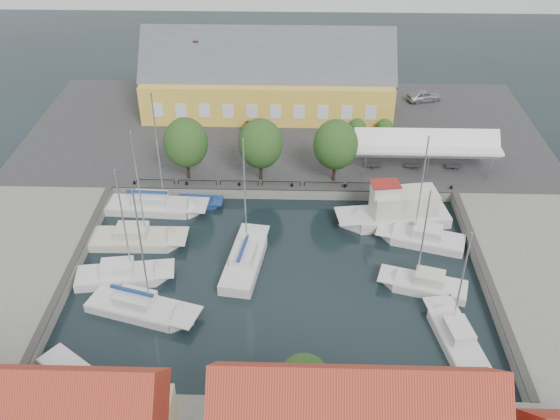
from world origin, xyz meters
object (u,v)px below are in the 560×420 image
center_sailboat (245,262)px  west_boat_b (137,240)px  warehouse (263,80)px  east_boat_a (423,240)px  launch_nw (199,203)px  trawler (397,213)px  west_boat_a (155,207)px  tent_canopy (427,145)px  east_boat_c (455,338)px  launch_sw (71,372)px  east_boat_b (425,286)px  car_silver (424,96)px  west_boat_c (123,277)px  car_red (252,132)px  west_boat_d (141,309)px

center_sailboat → west_boat_b: bearing=163.6°
warehouse → center_sailboat: center_sailboat is taller
east_boat_a → launch_nw: bearing=165.0°
trawler → west_boat_a: 22.11m
warehouse → east_boat_a: 29.19m
tent_canopy → center_sailboat: bearing=-139.1°
warehouse → launch_nw: warehouse is taller
warehouse → east_boat_c: (15.35, -36.22, -4.17)m
tent_canopy → west_boat_b: size_ratio=1.24×
launch_sw → tent_canopy: bearing=43.5°
trawler → east_boat_b: (1.06, -9.00, -0.76)m
trawler → launch_nw: 18.32m
car_silver → west_boat_a: 36.31m
trawler → west_boat_c: size_ratio=0.99×
east_boat_c → west_boat_a: bearing=147.1°
warehouse → west_boat_c: warehouse is taller
east_boat_b → west_boat_b: 24.26m
west_boat_b → launch_sw: size_ratio=2.15×
car_red → east_boat_b: (14.90, -22.92, -1.47)m
east_boat_a → west_boat_c: east_boat_a is taller
east_boat_a → west_boat_c: bearing=-167.3°
car_red → launch_sw: size_ratio=0.84×
east_boat_b → launch_sw: bearing=-159.9°
center_sailboat → launch_nw: (-5.01, 8.92, -0.27)m
west_boat_b → launch_nw: bearing=53.9°
east_boat_c → west_boat_b: (-24.92, 10.71, 0.00)m
east_boat_b → east_boat_a: bearing=82.4°
west_boat_a → west_boat_d: bearing=-83.3°
warehouse → launch_nw: size_ratio=6.36×
center_sailboat → east_boat_a: 15.41m
center_sailboat → east_boat_c: center_sailboat is taller
tent_canopy → center_sailboat: size_ratio=1.18×
east_boat_b → west_boat_c: bearing=178.8°
warehouse → tent_canopy: size_ratio=2.04×
center_sailboat → west_boat_b: center_sailboat is taller
launch_nw → east_boat_c: bearing=-39.5°
west_boat_b → launch_nw: (4.47, 6.13, -0.17)m
warehouse → west_boat_a: 22.73m
west_boat_b → west_boat_d: (2.15, -8.49, 0.01)m
warehouse → launch_sw: bearing=-105.2°
center_sailboat → east_boat_c: size_ratio=1.24×
tent_canopy → west_boat_a: size_ratio=1.14×
launch_nw → west_boat_d: bearing=-99.0°
east_boat_c → tent_canopy: bearing=86.8°
car_red → launch_nw: (-4.30, -11.50, -1.64)m
tent_canopy → trawler: bearing=-114.1°
trawler → west_boat_b: size_ratio=0.93×
tent_canopy → west_boat_b: west_boat_b is taller
east_boat_c → car_silver: bearing=84.3°
launch_sw → launch_nw: (5.77, 20.55, -0.00)m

